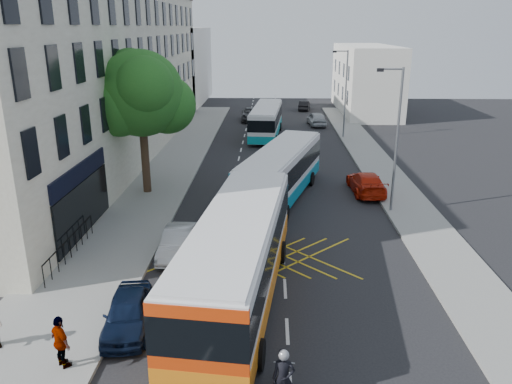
# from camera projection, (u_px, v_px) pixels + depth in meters

# --- Properties ---
(ground) EXTENTS (120.00, 120.00, 0.00)m
(ground) POSITION_uv_depth(u_px,v_px,m) (287.00, 331.00, 17.52)
(ground) COLOR black
(ground) RESTS_ON ground
(pavement_left) EXTENTS (5.00, 70.00, 0.15)m
(pavement_left) POSITION_uv_depth(u_px,v_px,m) (148.00, 192.00, 31.96)
(pavement_left) COLOR gray
(pavement_left) RESTS_ON ground
(pavement_right) EXTENTS (3.00, 70.00, 0.15)m
(pavement_right) POSITION_uv_depth(u_px,v_px,m) (399.00, 195.00, 31.51)
(pavement_right) COLOR gray
(pavement_right) RESTS_ON ground
(terrace_main) EXTENTS (8.30, 45.00, 13.50)m
(terrace_main) POSITION_uv_depth(u_px,v_px,m) (101.00, 72.00, 39.01)
(terrace_main) COLOR beige
(terrace_main) RESTS_ON ground
(terrace_far) EXTENTS (8.00, 20.00, 10.00)m
(terrace_far) POSITION_uv_depth(u_px,v_px,m) (174.00, 66.00, 68.50)
(terrace_far) COLOR silver
(terrace_far) RESTS_ON ground
(building_right) EXTENTS (6.00, 18.00, 8.00)m
(building_right) POSITION_uv_depth(u_px,v_px,m) (365.00, 79.00, 61.47)
(building_right) COLOR silver
(building_right) RESTS_ON ground
(street_tree) EXTENTS (6.30, 5.70, 8.80)m
(street_tree) POSITION_uv_depth(u_px,v_px,m) (140.00, 94.00, 29.97)
(street_tree) COLOR #382619
(street_tree) RESTS_ON pavement_left
(lamp_near) EXTENTS (1.45, 0.15, 8.00)m
(lamp_near) POSITION_uv_depth(u_px,v_px,m) (396.00, 133.00, 27.27)
(lamp_near) COLOR slate
(lamp_near) RESTS_ON pavement_right
(lamp_far) EXTENTS (1.45, 0.15, 8.00)m
(lamp_far) POSITION_uv_depth(u_px,v_px,m) (345.00, 89.00, 46.24)
(lamp_far) COLOR slate
(lamp_far) RESTS_ON pavement_right
(railings) EXTENTS (0.08, 5.60, 1.14)m
(railings) POSITION_uv_depth(u_px,v_px,m) (70.00, 246.00, 22.59)
(railings) COLOR black
(railings) RESTS_ON pavement_left
(bus_near) EXTENTS (4.21, 12.56, 3.47)m
(bus_near) POSITION_uv_depth(u_px,v_px,m) (238.00, 256.00, 19.09)
(bus_near) COLOR silver
(bus_near) RESTS_ON ground
(bus_mid) EXTENTS (5.66, 11.52, 3.16)m
(bus_mid) POSITION_uv_depth(u_px,v_px,m) (281.00, 172.00, 30.68)
(bus_mid) COLOR silver
(bus_mid) RESTS_ON ground
(bus_far) EXTENTS (3.22, 10.61, 2.94)m
(bus_far) POSITION_uv_depth(u_px,v_px,m) (266.00, 121.00, 48.08)
(bus_far) COLOR silver
(bus_far) RESTS_ON ground
(motorbike) EXTENTS (0.67, 2.15, 1.91)m
(motorbike) POSITION_uv_depth(u_px,v_px,m) (283.00, 381.00, 13.73)
(motorbike) COLOR black
(motorbike) RESTS_ON ground
(parked_car_blue) EXTENTS (1.95, 3.94, 1.29)m
(parked_car_blue) POSITION_uv_depth(u_px,v_px,m) (128.00, 312.00, 17.49)
(parked_car_blue) COLOR black
(parked_car_blue) RESTS_ON ground
(parked_car_silver) EXTENTS (1.46, 3.89, 1.27)m
(parked_car_silver) POSITION_uv_depth(u_px,v_px,m) (178.00, 242.00, 23.20)
(parked_car_silver) COLOR #ABAFB3
(parked_car_silver) RESTS_ON ground
(red_hatchback) EXTENTS (2.10, 4.76, 1.36)m
(red_hatchback) POSITION_uv_depth(u_px,v_px,m) (366.00, 183.00, 31.89)
(red_hatchback) COLOR red
(red_hatchback) RESTS_ON ground
(distant_car_grey) EXTENTS (2.55, 5.16, 1.41)m
(distant_car_grey) POSITION_uv_depth(u_px,v_px,m) (252.00, 114.00, 56.45)
(distant_car_grey) COLOR #3A3D41
(distant_car_grey) RESTS_ON ground
(distant_car_silver) EXTENTS (2.07, 4.38, 1.45)m
(distant_car_silver) POSITION_uv_depth(u_px,v_px,m) (317.00, 119.00, 53.64)
(distant_car_silver) COLOR #AAAEB2
(distant_car_silver) RESTS_ON ground
(distant_car_dark) EXTENTS (1.74, 3.74, 1.19)m
(distant_car_dark) POSITION_uv_depth(u_px,v_px,m) (304.00, 105.00, 63.61)
(distant_car_dark) COLOR black
(distant_car_dark) RESTS_ON ground
(pedestrian_far) EXTENTS (1.05, 0.99, 1.75)m
(pedestrian_far) POSITION_uv_depth(u_px,v_px,m) (61.00, 342.00, 15.22)
(pedestrian_far) COLOR gray
(pedestrian_far) RESTS_ON pavement_left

